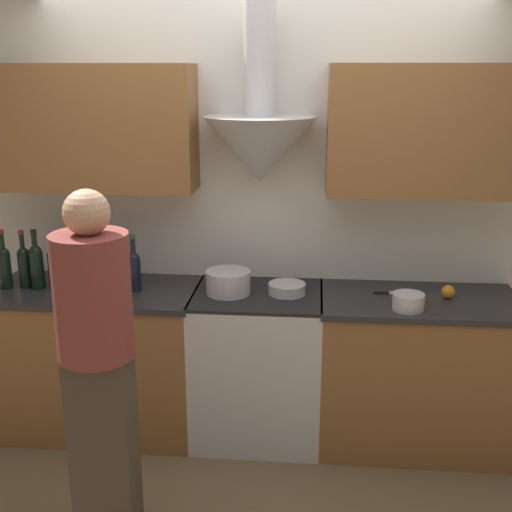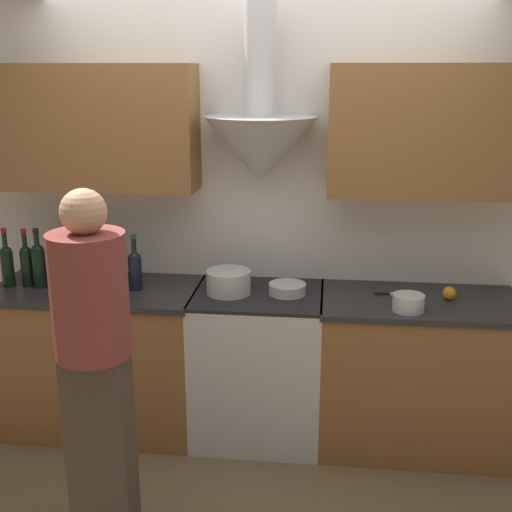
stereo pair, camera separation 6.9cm
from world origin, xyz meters
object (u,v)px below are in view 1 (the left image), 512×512
wine_bottle_7 (119,269)px  wine_bottle_1 (24,265)px  wine_bottle_2 (37,264)px  wine_bottle_6 (103,268)px  wine_bottle_8 (134,269)px  saucepan (408,302)px  wine_bottle_3 (55,266)px  wine_bottle_5 (88,267)px  mixing_bowl (287,289)px  stove_range (258,364)px  wine_bottle_0 (5,265)px  person_foreground_left (98,358)px  orange_fruit (448,292)px  stock_pot (228,282)px  wine_bottle_4 (73,266)px

wine_bottle_7 → wine_bottle_1: bearing=-179.6°
wine_bottle_2 → wine_bottle_6: wine_bottle_2 is taller
wine_bottle_8 → saucepan: wine_bottle_8 is taller
wine_bottle_3 → wine_bottle_5: size_ratio=1.04×
wine_bottle_1 → mixing_bowl: (1.52, 0.03, -0.11)m
wine_bottle_1 → stove_range: bearing=0.8°
wine_bottle_7 → wine_bottle_5: bearing=-175.2°
wine_bottle_0 → person_foreground_left: 1.27m
wine_bottle_8 → saucepan: (1.52, -0.16, -0.09)m
wine_bottle_1 → person_foreground_left: bearing=-51.8°
stove_range → orange_fruit: bearing=0.9°
wine_bottle_7 → person_foreground_left: size_ratio=0.20×
wine_bottle_3 → wine_bottle_8: size_ratio=1.04×
wine_bottle_7 → mixing_bowl: 0.97m
wine_bottle_7 → stock_pot: bearing=-0.2°
wine_bottle_6 → wine_bottle_0: bearing=-177.8°
wine_bottle_2 → wine_bottle_7: 0.48m
orange_fruit → wine_bottle_2: bearing=-178.8°
wine_bottle_0 → orange_fruit: size_ratio=4.69×
stock_pot → mixing_bowl: stock_pot is taller
wine_bottle_8 → person_foreground_left: (0.10, -0.95, -0.10)m
saucepan → wine_bottle_6: bearing=174.6°
wine_bottle_3 → wine_bottle_5: (0.19, 0.00, -0.00)m
wine_bottle_0 → saucepan: wine_bottle_0 is taller
orange_fruit → wine_bottle_3: bearing=-178.8°
wine_bottle_2 → wine_bottle_5: 0.30m
wine_bottle_7 → stock_pot: 0.63m
wine_bottle_8 → orange_fruit: wine_bottle_8 is taller
wine_bottle_0 → orange_fruit: bearing=1.3°
wine_bottle_6 → saucepan: wine_bottle_6 is taller
wine_bottle_2 → orange_fruit: bearing=1.2°
wine_bottle_0 → mixing_bowl: size_ratio=1.66×
wine_bottle_3 → person_foreground_left: person_foreground_left is taller
wine_bottle_3 → mixing_bowl: (1.33, 0.04, -0.11)m
wine_bottle_0 → orange_fruit: 2.53m
wine_bottle_1 → wine_bottle_8: (0.65, 0.00, -0.01)m
wine_bottle_8 → person_foreground_left: bearing=-84.0°
wine_bottle_6 → saucepan: bearing=-5.4°
wine_bottle_1 → orange_fruit: bearing=0.8°
wine_bottle_1 → mixing_bowl: 1.53m
mixing_bowl → orange_fruit: bearing=0.5°
wine_bottle_5 → wine_bottle_0: bearing=-178.5°
orange_fruit → mixing_bowl: bearing=-179.5°
wine_bottle_6 → wine_bottle_7: (0.09, 0.01, -0.00)m
wine_bottle_2 → person_foreground_left: size_ratio=0.21×
wine_bottle_0 → wine_bottle_7: wine_bottle_0 is taller
wine_bottle_7 → wine_bottle_8: bearing=-1.3°
wine_bottle_1 → wine_bottle_8: bearing=0.2°
wine_bottle_4 → orange_fruit: size_ratio=4.43×
wine_bottle_5 → saucepan: bearing=-4.8°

